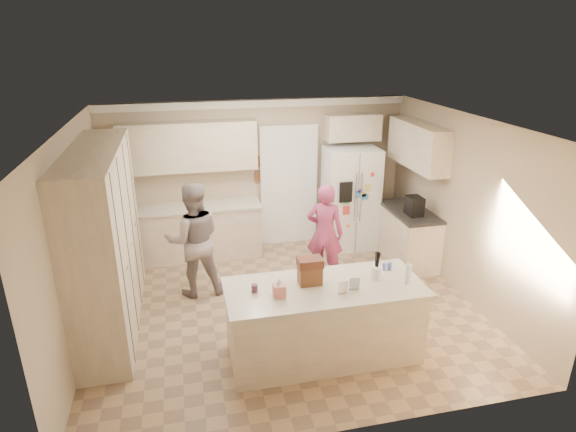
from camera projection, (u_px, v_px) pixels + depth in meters
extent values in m
cube|color=#A0815B|center=(287.00, 309.00, 6.78)|extent=(5.20, 4.60, 0.02)
cube|color=white|center=(286.00, 122.00, 5.84)|extent=(5.20, 4.60, 0.02)
cube|color=tan|center=(258.00, 175.00, 8.41)|extent=(5.20, 0.02, 2.60)
cube|color=tan|center=(344.00, 317.00, 4.20)|extent=(5.20, 0.02, 2.60)
cube|color=tan|center=(75.00, 240.00, 5.77)|extent=(0.02, 4.60, 2.60)
cube|color=tan|center=(465.00, 207.00, 6.85)|extent=(0.02, 4.60, 2.60)
cube|color=white|center=(256.00, 104.00, 7.93)|extent=(5.20, 0.08, 0.12)
cube|color=beige|center=(105.00, 241.00, 6.06)|extent=(0.60, 2.60, 2.35)
cube|color=beige|center=(195.00, 232.00, 8.20)|extent=(2.20, 0.60, 0.88)
cube|color=beige|center=(193.00, 207.00, 8.02)|extent=(2.24, 0.63, 0.04)
cube|color=beige|center=(189.00, 147.00, 7.79)|extent=(2.20, 0.35, 0.80)
cube|color=black|center=(289.00, 187.00, 8.59)|extent=(0.90, 0.06, 2.10)
cube|color=white|center=(289.00, 187.00, 8.56)|extent=(1.02, 0.03, 2.22)
cube|color=brown|center=(259.00, 161.00, 8.29)|extent=(0.15, 0.02, 0.20)
cube|color=brown|center=(259.00, 176.00, 8.39)|extent=(0.15, 0.02, 0.20)
cube|color=white|center=(350.00, 199.00, 8.45)|extent=(0.93, 0.74, 1.80)
cube|color=gray|center=(357.00, 205.00, 8.12)|extent=(0.02, 0.02, 1.78)
cube|color=black|center=(346.00, 192.00, 7.98)|extent=(0.22, 0.03, 0.35)
cylinder|color=silver|center=(355.00, 197.00, 8.05)|extent=(0.02, 0.02, 0.85)
cylinder|color=silver|center=(361.00, 197.00, 8.07)|extent=(0.02, 0.02, 0.85)
cube|color=beige|center=(353.00, 127.00, 8.30)|extent=(0.95, 0.35, 0.45)
cube|color=beige|center=(408.00, 237.00, 8.00)|extent=(0.60, 1.20, 0.88)
cube|color=#2D2B28|center=(410.00, 212.00, 7.84)|extent=(0.63, 1.24, 0.04)
cube|color=beige|center=(418.00, 145.00, 7.67)|extent=(0.35, 1.50, 0.70)
cube|color=black|center=(414.00, 206.00, 7.58)|extent=(0.22, 0.28, 0.30)
cube|color=beige|center=(324.00, 322.00, 5.65)|extent=(2.20, 0.90, 0.88)
cube|color=beige|center=(325.00, 288.00, 5.49)|extent=(2.28, 0.96, 0.05)
cylinder|color=white|center=(377.00, 272.00, 5.63)|extent=(0.13, 0.13, 0.15)
cube|color=#E67C79|center=(279.00, 290.00, 5.25)|extent=(0.13, 0.13, 0.14)
cone|color=white|center=(279.00, 282.00, 5.21)|extent=(0.08, 0.08, 0.08)
cube|color=brown|center=(310.00, 275.00, 5.50)|extent=(0.26, 0.18, 0.22)
cube|color=#592D1E|center=(310.00, 262.00, 5.44)|extent=(0.28, 0.20, 0.10)
cylinder|color=#59263F|center=(255.00, 288.00, 5.35)|extent=(0.07, 0.07, 0.09)
cube|color=white|center=(343.00, 287.00, 5.30)|extent=(0.12, 0.06, 0.16)
cube|color=silver|center=(354.00, 283.00, 5.38)|extent=(0.12, 0.05, 0.16)
cylinder|color=silver|center=(408.00, 274.00, 5.50)|extent=(0.07, 0.07, 0.24)
cylinder|color=#4A5AB8|center=(384.00, 267.00, 5.84)|extent=(0.05, 0.05, 0.09)
cylinder|color=#4A5AB8|center=(390.00, 266.00, 5.85)|extent=(0.05, 0.05, 0.09)
imported|color=#999391|center=(194.00, 240.00, 6.89)|extent=(0.85, 0.68, 1.71)
imported|color=#B63F75|center=(325.00, 233.00, 7.31)|extent=(0.67, 0.59, 1.56)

